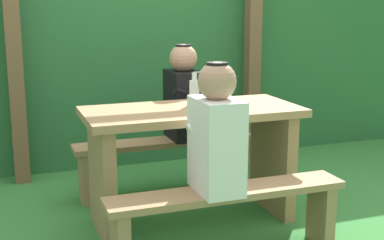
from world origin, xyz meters
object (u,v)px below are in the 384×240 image
Objects in this scene: bench_near at (228,209)px; bottle_right at (194,92)px; bottle_left at (225,91)px; person_white_shirt at (216,133)px; person_black_coat at (183,96)px; picnic_table at (192,146)px; bench_far at (166,154)px; drinking_glass at (220,101)px.

bottle_right is at bearing 85.45° from bench_near.
bottle_right is (-0.20, 0.06, -0.00)m from bottle_left.
person_black_coat is (0.22, 1.18, 0.00)m from person_white_shirt.
person_black_coat is 3.31× the size of bottle_left.
bench_far is at bearing 90.00° from picnic_table.
person_white_shirt is at bearing -93.53° from bench_far.
bench_near is at bearing -97.00° from person_black_coat.
bench_far is 17.04× the size of drinking_glass.
person_white_shirt is 1.20m from person_black_coat.
bottle_right is at bearing 62.39° from picnic_table.
picnic_table is 0.35m from drinking_glass.
drinking_glass reaches higher than picnic_table.
drinking_glass is (0.18, -0.05, 0.29)m from picnic_table.
person_white_shirt is 3.31× the size of bottle_left.
bench_near is at bearing -94.55° from bottle_right.
drinking_glass is 0.38× the size of bottle_right.
bottle_right reaches higher than bench_near.
person_white_shirt is (-0.07, 0.00, 0.45)m from bench_near.
drinking_glass is at bearing -15.84° from picnic_table.
bench_near is 1.18m from bench_far.
bench_far is at bearing 114.85° from bottle_left.
drinking_glass is (0.03, -0.64, 0.06)m from person_black_coat.
picnic_table is 6.44× the size of bottle_left.
bench_far is 1.95× the size of person_white_shirt.
bottle_left is (0.25, -0.54, 0.56)m from bench_far.
bottle_left is at bearing 63.02° from person_white_shirt.
bench_far is 0.74m from bottle_right.
picnic_table is at bearing -169.06° from bottle_left.
drinking_glass reaches higher than bench_near.
picnic_table is 0.43m from bottle_left.
picnic_table is at bearing 164.16° from drinking_glass.
bottle_right is (0.13, 0.69, 0.11)m from person_white_shirt.
bench_near is at bearing -90.00° from bench_far.
person_white_shirt reaches higher than bench_far.
bench_far is at bearing 86.47° from person_white_shirt.
person_black_coat is (0.15, 0.59, 0.23)m from picnic_table.
bottle_left is 1.01× the size of bottle_right.
bench_near is at bearing -107.89° from drinking_glass.
bottle_left is at bearing -65.15° from bench_far.
person_black_coat is at bearing 79.49° from bottle_right.
bench_near is 1.00× the size of bench_far.
bottle_left reaches higher than bench_far.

